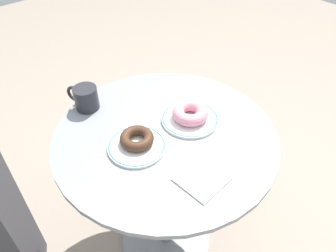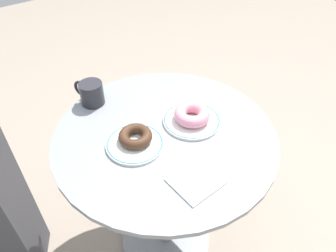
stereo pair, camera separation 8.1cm
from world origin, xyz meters
name	(u,v)px [view 1 (the left image)]	position (x,y,z in m)	size (l,w,h in m)	color
ground_plane	(166,240)	(0.00, 0.00, -0.01)	(7.00, 7.00, 0.02)	gray
cafe_table	(165,176)	(0.00, 0.00, 0.48)	(0.77, 0.77, 0.71)	gray
plate_left	(137,146)	(-0.11, 0.01, 0.72)	(0.19, 0.19, 0.01)	white
plate_right	(190,119)	(0.11, -0.01, 0.72)	(0.20, 0.20, 0.01)	white
donut_chocolate	(137,138)	(-0.10, 0.02, 0.74)	(0.11, 0.11, 0.03)	#422819
donut_pink_frosted	(190,113)	(0.11, -0.01, 0.75)	(0.13, 0.13, 0.04)	pink
paper_napkin	(202,178)	(-0.05, -0.22, 0.72)	(0.14, 0.13, 0.01)	white
coffee_mug	(85,98)	(-0.12, 0.30, 0.76)	(0.09, 0.12, 0.09)	#28282D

